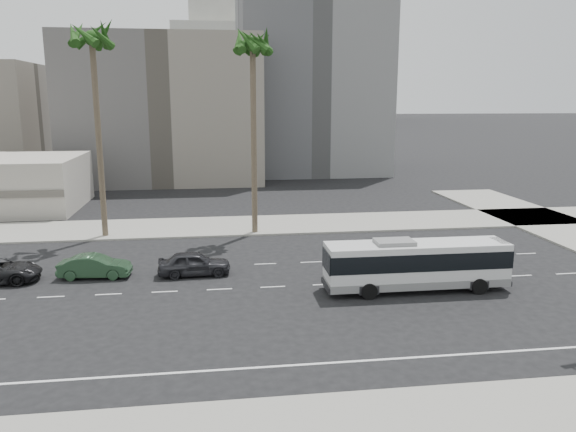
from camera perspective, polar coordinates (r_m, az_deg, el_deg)
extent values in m
plane|color=black|center=(32.13, 3.80, -7.04)|extent=(700.00, 700.00, 0.00)
cube|color=gray|center=(46.83, 0.02, -0.84)|extent=(120.00, 7.00, 0.15)
cube|color=#625E59|center=(74.99, -12.43, 10.58)|extent=(24.00, 18.00, 18.00)
cube|color=#5A5B5D|center=(83.01, 2.14, 13.71)|extent=(20.00, 20.00, 26.00)
cube|color=beige|center=(280.02, -7.13, 14.23)|extent=(42.00, 42.00, 44.00)
cube|color=#51555A|center=(265.88, 3.52, 17.23)|extent=(26.00, 26.00, 70.00)
cube|color=#51555A|center=(300.24, 7.21, 15.60)|extent=(22.00, 22.00, 60.00)
cube|color=silver|center=(31.57, 13.02, -4.70)|extent=(10.09, 2.26, 2.26)
cube|color=black|center=(31.49, 13.05, -4.17)|extent=(10.15, 2.32, 0.96)
cube|color=slate|center=(31.87, 12.94, -6.43)|extent=(10.11, 2.30, 0.43)
cube|color=slate|center=(30.82, 10.86, -2.67)|extent=(2.09, 1.40, 0.26)
cube|color=#262628|center=(33.29, 20.82, -2.55)|extent=(0.53, 1.57, 0.26)
cylinder|color=black|center=(32.21, 19.02, -6.83)|extent=(0.87, 0.26, 0.87)
cylinder|color=black|center=(34.11, 17.35, -5.68)|extent=(0.87, 0.26, 0.87)
cylinder|color=black|center=(30.01, 8.34, -7.67)|extent=(0.87, 0.26, 0.87)
cylinder|color=black|center=(32.03, 7.24, -6.36)|extent=(0.87, 0.26, 0.87)
imported|color=#26262A|center=(34.02, -9.59, -4.81)|extent=(1.93, 4.39, 1.47)
imported|color=#244329|center=(35.06, -19.19, -4.89)|extent=(1.75, 4.26, 1.37)
cylinder|color=brown|center=(42.87, -3.52, 7.42)|extent=(0.39, 0.39, 14.14)
cylinder|color=brown|center=(43.89, -18.80, 7.13)|extent=(0.46, 0.46, 14.48)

